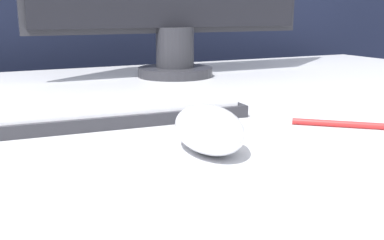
{
  "coord_description": "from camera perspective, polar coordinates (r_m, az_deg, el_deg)",
  "views": [
    {
      "loc": [
        -0.21,
        -0.63,
        0.84
      ],
      "look_at": [
        -0.0,
        -0.21,
        0.73
      ],
      "focal_mm": 42.0,
      "sensor_mm": 36.0,
      "label": 1
    }
  ],
  "objects": [
    {
      "name": "computer_mouse_near",
      "position": [
        0.45,
        1.81,
        -1.17
      ],
      "size": [
        0.08,
        0.12,
        0.05
      ],
      "rotation": [
        0.0,
        0.0,
        -0.12
      ],
      "color": "white",
      "rests_on": "desk"
    },
    {
      "name": "partition_panel",
      "position": [
        1.34,
        -16.13,
        0.08
      ],
      "size": [
        5.0,
        0.03,
        1.09
      ],
      "color": "black",
      "rests_on": "ground_plane"
    },
    {
      "name": "keyboard",
      "position": [
        0.6,
        -13.72,
        0.83
      ],
      "size": [
        0.43,
        0.14,
        0.02
      ],
      "rotation": [
        0.0,
        0.0,
        -0.06
      ],
      "color": "#28282D",
      "rests_on": "desk"
    },
    {
      "name": "pen",
      "position": [
        0.59,
        19.73,
        -0.56
      ],
      "size": [
        0.12,
        0.1,
        0.01
      ],
      "rotation": [
        0.0,
        0.0,
        -0.7
      ],
      "color": "red",
      "rests_on": "desk"
    }
  ]
}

